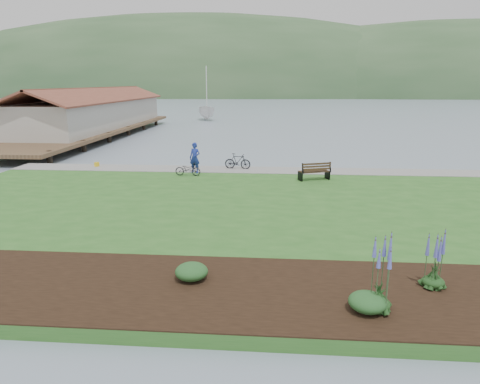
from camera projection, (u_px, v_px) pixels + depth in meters
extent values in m
plane|color=gray|center=(266.00, 206.00, 21.38)|extent=(600.00, 600.00, 0.00)
cube|color=#295E21|center=(265.00, 214.00, 19.40)|extent=(34.00, 20.00, 0.40)
cube|color=gray|center=(268.00, 170.00, 27.94)|extent=(34.00, 2.20, 0.03)
cube|color=black|center=(370.00, 294.00, 11.59)|extent=(24.00, 4.40, 0.04)
cube|color=#4C3826|center=(92.00, 130.00, 47.78)|extent=(8.00, 36.00, 0.30)
cube|color=#B2ADA3|center=(98.00, 113.00, 49.30)|extent=(6.40, 28.00, 3.00)
cube|color=black|center=(314.00, 171.00, 25.15)|extent=(1.89, 1.19, 0.06)
cube|color=black|center=(317.00, 167.00, 24.75)|extent=(1.74, 0.76, 0.56)
cube|color=black|center=(300.00, 176.00, 24.99)|extent=(0.27, 0.60, 0.49)
cube|color=black|center=(327.00, 175.00, 25.43)|extent=(0.27, 0.60, 0.49)
imported|color=navy|center=(195.00, 155.00, 26.92)|extent=(0.95, 0.79, 2.26)
imported|color=black|center=(188.00, 169.00, 26.29)|extent=(0.59, 1.58, 0.82)
imported|color=black|center=(238.00, 161.00, 28.25)|extent=(0.70, 1.77, 1.04)
imported|color=silver|center=(207.00, 120.00, 69.30)|extent=(12.86, 12.98, 26.99)
cube|color=yellow|center=(97.00, 165.00, 29.07)|extent=(0.28, 0.35, 0.32)
ellipsoid|color=#153814|center=(378.00, 304.00, 10.71)|extent=(0.62, 0.62, 0.31)
cone|color=#474CA5|center=(381.00, 263.00, 10.43)|extent=(0.40, 0.40, 1.96)
ellipsoid|color=#153814|center=(433.00, 282.00, 11.94)|extent=(0.62, 0.62, 0.31)
cone|color=#474CA5|center=(437.00, 252.00, 11.72)|extent=(0.40, 0.40, 1.48)
ellipsoid|color=#1E4C21|center=(192.00, 272.00, 12.37)|extent=(0.96, 0.96, 0.48)
ellipsoid|color=#1E4C21|center=(367.00, 302.00, 10.66)|extent=(0.95, 0.95, 0.47)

